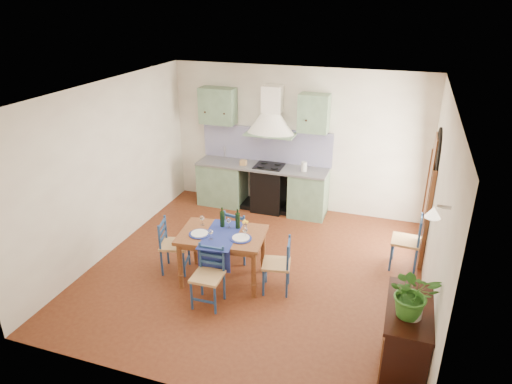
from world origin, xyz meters
TOP-DOWN VIEW (x-y plane):
  - floor at (0.00, 0.00)m, footprint 5.00×5.00m
  - back_wall at (-0.47, 2.29)m, footprint 5.00×0.96m
  - right_wall at (2.50, 0.28)m, footprint 0.26×5.00m
  - left_wall at (-2.50, 0.00)m, footprint 0.04×5.00m
  - ceiling at (0.00, 0.00)m, footprint 5.00×5.00m
  - dining_table at (-0.37, -0.41)m, footprint 1.33×1.02m
  - chair_near at (-0.34, -1.00)m, footprint 0.41×0.41m
  - chair_far at (-0.35, 0.24)m, footprint 0.48×0.48m
  - chair_left at (-1.21, -0.41)m, footprint 0.49×0.49m
  - chair_right at (0.49, -0.40)m, footprint 0.46×0.46m
  - chair_spare at (2.23, 0.81)m, footprint 0.44×0.44m
  - sideboard at (2.26, -1.51)m, footprint 0.50×1.05m
  - potted_plant at (2.25, -1.66)m, footprint 0.57×0.52m

SIDE VIEW (x-z plane):
  - floor at x=0.00m, z-range 0.00..0.00m
  - chair_right at x=0.49m, z-range 0.01..0.85m
  - chair_near at x=-0.34m, z-range 0.01..0.88m
  - chair_left at x=-1.21m, z-range 0.01..0.88m
  - chair_far at x=-0.35m, z-range 0.02..0.90m
  - chair_spare at x=2.23m, z-range 0.02..0.92m
  - sideboard at x=2.26m, z-range 0.04..0.98m
  - dining_table at x=-0.37m, z-range 0.15..1.25m
  - back_wall at x=-0.47m, z-range -0.35..2.45m
  - potted_plant at x=2.25m, z-range 0.94..1.49m
  - right_wall at x=2.50m, z-range -0.06..2.74m
  - left_wall at x=-2.50m, z-range 0.00..2.80m
  - ceiling at x=0.00m, z-range 2.80..2.81m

